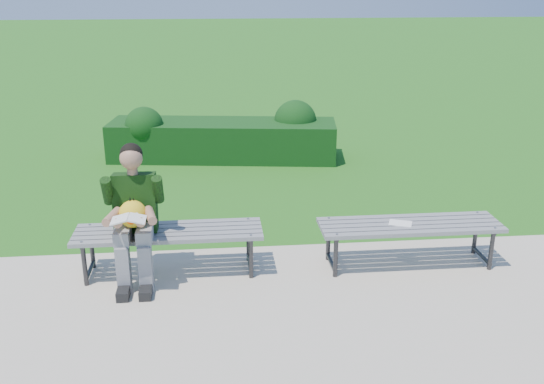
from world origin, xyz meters
TOP-DOWN VIEW (x-y plane):
  - ground at (0.00, 0.00)m, footprint 80.00×80.00m
  - walkway at (0.00, -1.75)m, footprint 30.00×3.50m
  - hedge at (-0.15, 3.55)m, footprint 3.69×1.38m
  - bench_left at (-0.81, -0.52)m, footprint 1.80×0.50m
  - bench_right at (1.57, -0.57)m, footprint 1.80×0.50m
  - seated_boy at (-1.11, -0.61)m, footprint 0.56×0.76m
  - paper_sheet at (1.47, -0.57)m, footprint 0.26×0.23m

SIDE VIEW (x-z plane):
  - ground at x=0.00m, z-range 0.00..0.00m
  - walkway at x=0.00m, z-range 0.00..0.02m
  - hedge at x=-0.15m, z-range -0.10..0.82m
  - bench_left at x=-0.81m, z-range 0.19..0.64m
  - bench_right at x=1.57m, z-range 0.19..0.64m
  - paper_sheet at x=1.47m, z-range 0.47..0.48m
  - seated_boy at x=-1.11m, z-range 0.06..1.37m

